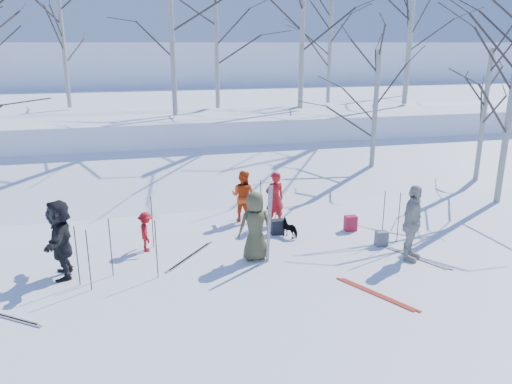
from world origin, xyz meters
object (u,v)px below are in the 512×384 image
object	(u,v)px
backpack_grey	(381,239)
backpack_dark	(277,227)
skier_olive_center	(255,226)
skier_red_north	(275,199)
skier_redor_behind	(243,196)
skier_red_seated	(146,232)
dog	(290,228)
skier_cream_east	(412,223)
skier_grey_west	(60,239)
backpack_red	(351,223)

from	to	relation	value
backpack_grey	backpack_dark	bearing A→B (deg)	148.93
skier_olive_center	skier_red_north	distance (m)	2.40
skier_redor_behind	skier_red_seated	distance (m)	3.21
skier_redor_behind	dog	size ratio (longest dim) A/B	2.64
skier_red_seated	skier_cream_east	world-z (taller)	skier_cream_east
skier_redor_behind	backpack_grey	size ratio (longest dim) A/B	3.94
skier_redor_behind	skier_red_north	bearing A→B (deg)	-177.12
skier_cream_east	skier_grey_west	size ratio (longest dim) A/B	1.04
backpack_red	backpack_grey	bearing A→B (deg)	-74.84
backpack_grey	skier_red_north	bearing A→B (deg)	136.34
skier_grey_west	skier_red_north	bearing A→B (deg)	108.26
skier_red_north	skier_redor_behind	xyz separation A→B (m)	(-0.79, 0.54, -0.02)
skier_red_north	backpack_red	xyz separation A→B (m)	(1.90, -0.94, -0.56)
backpack_red	backpack_dark	bearing A→B (deg)	173.53
skier_cream_east	skier_red_north	bearing A→B (deg)	87.94
skier_redor_behind	dog	world-z (taller)	skier_redor_behind
dog	skier_grey_west	bearing A→B (deg)	-22.36
skier_red_north	dog	xyz separation A→B (m)	(0.16, -0.98, -0.53)
skier_grey_west	backpack_dark	size ratio (longest dim) A/B	4.41
skier_red_seated	backpack_red	bearing A→B (deg)	-91.75
skier_redor_behind	backpack_dark	bearing A→B (deg)	155.39
skier_red_seated	dog	distance (m)	3.75
dog	skier_cream_east	bearing A→B (deg)	105.09
skier_olive_center	backpack_red	xyz separation A→B (m)	(2.99, 1.21, -0.62)
backpack_grey	backpack_dark	xyz separation A→B (m)	(-2.34, 1.41, 0.01)
skier_red_north	skier_grey_west	bearing A→B (deg)	12.05
skier_red_north	dog	distance (m)	1.13
skier_red_seated	backpack_grey	bearing A→B (deg)	-103.37
backpack_grey	dog	bearing A→B (deg)	151.12
skier_redor_behind	backpack_dark	size ratio (longest dim) A/B	3.74
skier_red_north	backpack_dark	size ratio (longest dim) A/B	3.85
skier_red_north	skier_red_seated	bearing A→B (deg)	7.43
skier_olive_center	skier_red_seated	distance (m)	2.75
skier_red_north	skier_redor_behind	size ratio (longest dim) A/B	1.03
skier_olive_center	skier_cream_east	xyz separation A→B (m)	(3.56, -0.90, 0.09)
skier_cream_east	backpack_grey	world-z (taller)	skier_cream_east
skier_grey_west	backpack_red	bearing A→B (deg)	96.14
skier_red_north	backpack_dark	bearing A→B (deg)	71.67
skier_olive_center	backpack_grey	size ratio (longest dim) A/B	4.35
skier_olive_center	backpack_red	size ratio (longest dim) A/B	3.94
skier_redor_behind	skier_red_seated	bearing A→B (deg)	66.65
backpack_grey	skier_redor_behind	bearing A→B (deg)	138.54
skier_red_seated	skier_cream_east	xyz separation A→B (m)	(6.05, -2.01, 0.42)
skier_cream_east	backpack_red	bearing A→B (deg)	64.03
skier_red_north	backpack_grey	size ratio (longest dim) A/B	4.05
backpack_red	backpack_grey	distance (m)	1.23
skier_grey_west	skier_red_seated	bearing A→B (deg)	116.54
dog	backpack_red	world-z (taller)	dog
backpack_grey	skier_red_seated	bearing A→B (deg)	169.37
skier_grey_west	skier_cream_east	bearing A→B (deg)	80.27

